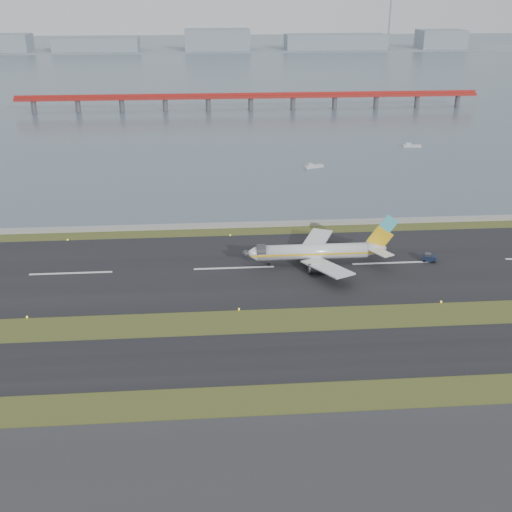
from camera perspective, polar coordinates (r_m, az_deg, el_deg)
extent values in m
plane|color=#394E1B|center=(133.06, -1.34, -6.34)|extent=(1000.00, 1000.00, 0.00)
cube|color=black|center=(122.71, -1.02, -9.05)|extent=(1000.00, 18.00, 0.10)
cube|color=black|center=(159.86, -1.96, -1.08)|extent=(1000.00, 45.00, 0.10)
cube|color=#969690|center=(187.50, -2.40, 2.76)|extent=(1000.00, 2.50, 1.00)
cube|color=#4B5F6B|center=(579.65, -4.08, 16.39)|extent=(1400.00, 800.00, 1.30)
cube|color=maroon|center=(371.37, -0.47, 13.98)|extent=(260.00, 5.00, 1.60)
cube|color=maroon|center=(371.14, -0.47, 14.21)|extent=(260.00, 0.40, 1.40)
cylinder|color=#4C4C51|center=(377.70, -15.53, 12.64)|extent=(2.80, 2.80, 7.00)
cylinder|color=#4C4C51|center=(372.09, -0.47, 13.30)|extent=(2.80, 2.80, 7.00)
cylinder|color=#4C4C51|center=(390.74, 14.10, 13.10)|extent=(2.80, 2.80, 7.00)
cube|color=gray|center=(738.86, -4.26, 17.78)|extent=(1400.00, 80.00, 1.00)
cube|color=gray|center=(768.46, -21.71, 17.19)|extent=(60.00, 35.00, 18.00)
cube|color=gray|center=(746.98, -13.98, 17.80)|extent=(90.00, 35.00, 14.00)
cube|color=gray|center=(738.12, -3.46, 18.65)|extent=(70.00, 35.00, 22.00)
cube|color=gray|center=(752.49, 7.03, 18.38)|extent=(110.00, 35.00, 16.00)
cube|color=gray|center=(784.53, 16.11, 18.03)|extent=(50.00, 35.00, 20.00)
cylinder|color=gray|center=(765.08, 11.80, 19.82)|extent=(1.80, 1.80, 60.00)
cylinder|color=white|center=(161.29, 5.05, 0.39)|extent=(28.00, 3.80, 3.80)
cone|color=white|center=(159.53, -0.49, 0.23)|extent=(3.20, 3.80, 3.80)
cone|color=white|center=(164.56, 10.62, 0.66)|extent=(5.00, 3.80, 3.80)
cube|color=yellow|center=(159.55, 5.16, 0.13)|extent=(31.00, 0.06, 0.45)
cube|color=yellow|center=(163.04, 4.94, 0.65)|extent=(31.00, 0.06, 0.45)
cube|color=white|center=(154.26, 6.35, -1.03)|extent=(11.31, 15.89, 1.66)
cube|color=white|center=(169.68, 5.31, 1.29)|extent=(11.31, 15.89, 1.66)
cylinder|color=#37363B|center=(156.69, 5.55, -1.08)|extent=(4.20, 2.10, 2.10)
cylinder|color=#37363B|center=(167.56, 4.87, 0.58)|extent=(4.20, 2.10, 2.10)
cube|color=yellow|center=(163.71, 10.97, 1.60)|extent=(6.80, 0.35, 6.85)
cube|color=#4BC4D4|center=(162.95, 11.71, 2.83)|extent=(4.85, 0.37, 4.90)
cube|color=white|center=(161.07, 11.07, 0.31)|extent=(5.64, 6.80, 0.22)
cube|color=white|center=(167.86, 10.41, 1.31)|extent=(5.64, 6.80, 0.22)
cylinder|color=black|center=(161.09, 1.15, -0.72)|extent=(0.80, 0.28, 0.80)
cylinder|color=black|center=(160.16, 5.70, -0.95)|extent=(1.00, 0.38, 1.00)
cylinder|color=black|center=(165.22, 5.37, -0.17)|extent=(1.00, 0.38, 1.00)
cube|color=#121C32|center=(169.15, 15.15, -0.19)|extent=(3.88, 3.07, 1.28)
cube|color=#37363B|center=(168.84, 15.04, 0.10)|extent=(1.99, 2.05, 0.75)
cylinder|color=black|center=(168.62, 14.71, -0.43)|extent=(0.81, 0.58, 0.75)
cylinder|color=black|center=(170.19, 14.76, -0.21)|extent=(0.81, 0.58, 0.75)
cylinder|color=black|center=(168.56, 15.50, -0.52)|extent=(0.81, 0.58, 0.75)
cylinder|color=black|center=(170.14, 15.54, -0.31)|extent=(0.81, 0.58, 0.75)
cube|color=silver|center=(251.42, 5.16, 7.92)|extent=(8.07, 5.04, 0.99)
cube|color=silver|center=(250.37, 4.84, 8.08)|extent=(2.69, 2.44, 0.99)
cube|color=silver|center=(291.85, 13.71, 9.47)|extent=(8.04, 3.34, 1.00)
cube|color=silver|center=(291.33, 13.40, 9.66)|extent=(2.42, 2.03, 1.00)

